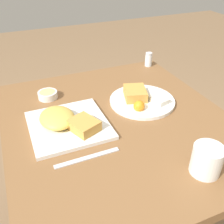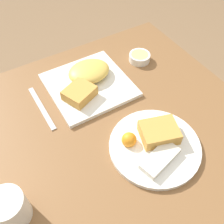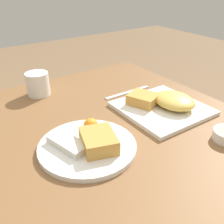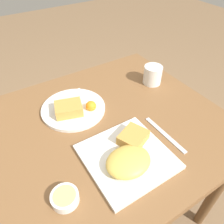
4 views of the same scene
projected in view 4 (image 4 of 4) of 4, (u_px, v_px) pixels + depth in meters
ground_plane at (109, 206)px, 1.35m from camera, size 8.00×8.00×0.00m
dining_table at (107, 138)px, 0.93m from camera, size 0.92×0.82×0.72m
plate_square_near at (128, 156)px, 0.72m from camera, size 0.27×0.27×0.06m
plate_oval_far at (73, 108)px, 0.91m from camera, size 0.27×0.27×0.05m
sauce_ramekin at (65, 198)px, 0.62m from camera, size 0.08×0.08×0.03m
butter_knife at (165, 134)px, 0.82m from camera, size 0.02×0.21×0.00m
coffee_mug at (153, 75)px, 1.05m from camera, size 0.09×0.09×0.09m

